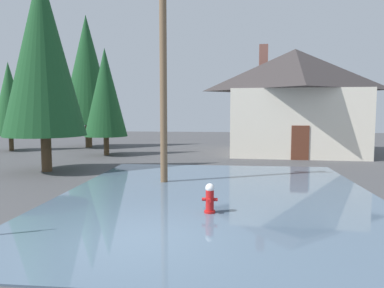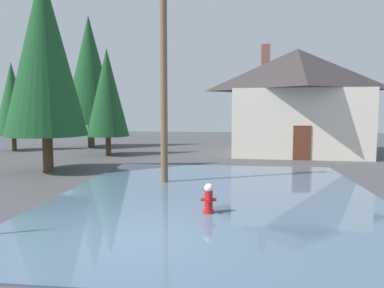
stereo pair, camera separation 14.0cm
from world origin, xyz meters
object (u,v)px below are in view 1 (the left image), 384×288
object	(u,v)px
utility_pole	(163,76)
pine_tree_tall_left	(9,99)
house	(294,100)
pine_tree_far_center	(105,93)
fire_hydrant	(210,199)
pine_tree_mid_left	(87,70)
pine_tree_short_left	(43,53)

from	to	relation	value
utility_pole	pine_tree_tall_left	bearing A→B (deg)	141.40
house	pine_tree_far_center	size ratio (longest dim) A/B	1.35
fire_hydrant	house	bearing A→B (deg)	72.31
pine_tree_tall_left	pine_tree_mid_left	bearing A→B (deg)	30.97
pine_tree_far_center	utility_pole	bearing A→B (deg)	-58.05
pine_tree_mid_left	pine_tree_short_left	distance (m)	11.15
pine_tree_short_left	pine_tree_far_center	size ratio (longest dim) A/B	1.39
house	pine_tree_short_left	xyz separation A→B (m)	(-12.85, -8.67, 1.96)
pine_tree_far_center	fire_hydrant	bearing A→B (deg)	-59.99
pine_tree_tall_left	pine_tree_far_center	size ratio (longest dim) A/B	0.92
house	pine_tree_short_left	distance (m)	15.63
pine_tree_mid_left	pine_tree_far_center	size ratio (longest dim) A/B	1.48
utility_pole	pine_tree_tall_left	world-z (taller)	utility_pole
utility_pole	pine_tree_short_left	size ratio (longest dim) A/B	0.86
utility_pole	pine_tree_far_center	world-z (taller)	utility_pole
pine_tree_tall_left	utility_pole	bearing A→B (deg)	-38.60
pine_tree_short_left	fire_hydrant	bearing A→B (deg)	-38.26
fire_hydrant	pine_tree_short_left	xyz separation A→B (m)	(-8.06, 6.36, 5.10)
house	utility_pole	bearing A→B (deg)	-122.35
utility_pole	pine_tree_mid_left	size ratio (longest dim) A/B	0.81
house	pine_tree_short_left	bearing A→B (deg)	-146.01
fire_hydrant	pine_tree_mid_left	bearing A→B (deg)	120.82
fire_hydrant	utility_pole	world-z (taller)	utility_pole
pine_tree_tall_left	fire_hydrant	bearing A→B (deg)	-44.17
utility_pole	pine_tree_mid_left	bearing A→B (deg)	122.31
pine_tree_short_left	pine_tree_far_center	xyz separation A→B (m)	(0.76, 6.29, -1.55)
pine_tree_far_center	pine_tree_mid_left	bearing A→B (deg)	122.96
pine_tree_short_left	pine_tree_tall_left	bearing A→B (deg)	130.13
fire_hydrant	pine_tree_short_left	bearing A→B (deg)	141.74
fire_hydrant	house	size ratio (longest dim) A/B	0.10
fire_hydrant	utility_pole	bearing A→B (deg)	115.92
pine_tree_tall_left	pine_tree_short_left	size ratio (longest dim) A/B	0.67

